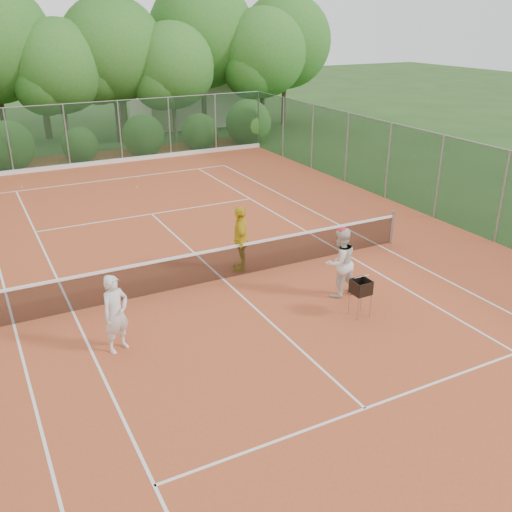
{
  "coord_description": "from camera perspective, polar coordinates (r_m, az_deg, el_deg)",
  "views": [
    {
      "loc": [
        -5.85,
        -13.18,
        6.82
      ],
      "look_at": [
        0.4,
        -1.2,
        1.1
      ],
      "focal_mm": 40.0,
      "sensor_mm": 36.0,
      "label": 1
    }
  ],
  "objects": [
    {
      "name": "club_building",
      "position": [
        40.39,
        -5.96,
        15.26
      ],
      "size": [
        8.0,
        5.0,
        3.0
      ],
      "primitive_type": "cube",
      "color": "beige",
      "rests_on": "ground"
    },
    {
      "name": "ball_hopper",
      "position": [
        13.97,
        10.45,
        -3.13
      ],
      "size": [
        0.41,
        0.41,
        0.95
      ],
      "rotation": [
        0.0,
        0.0,
        0.13
      ],
      "color": "gray",
      "rests_on": "clay_court"
    },
    {
      "name": "stray_ball_a",
      "position": [
        26.46,
        -22.37,
        6.39
      ],
      "size": [
        0.07,
        0.07,
        0.07
      ],
      "primitive_type": "sphere",
      "color": "#BCDD33",
      "rests_on": "clay_court"
    },
    {
      "name": "fence_back",
      "position": [
        29.27,
        -15.91,
        11.65
      ],
      "size": [
        18.07,
        0.07,
        3.0
      ],
      "color": "#19381E",
      "rests_on": "clay_court"
    },
    {
      "name": "player_white",
      "position": [
        12.67,
        -13.84,
        -5.61
      ],
      "size": [
        0.77,
        0.65,
        1.78
      ],
      "primitive_type": "imported",
      "rotation": [
        0.0,
        0.0,
        0.42
      ],
      "color": "silver",
      "rests_on": "clay_court"
    },
    {
      "name": "stray_ball_b",
      "position": [
        26.6,
        -11.68,
        7.73
      ],
      "size": [
        0.07,
        0.07,
        0.07
      ],
      "primitive_type": "sphere",
      "color": "#BADA32",
      "rests_on": "clay_court"
    },
    {
      "name": "tropical_treeline",
      "position": [
        34.23,
        -16.18,
        19.25
      ],
      "size": [
        32.1,
        8.49,
        15.03
      ],
      "color": "brown",
      "rests_on": "ground"
    },
    {
      "name": "stray_ball_c",
      "position": [
        25.04,
        -11.82,
        6.77
      ],
      "size": [
        0.07,
        0.07,
        0.07
      ],
      "primitive_type": "sphere",
      "color": "#E2EF37",
      "rests_on": "clay_court"
    },
    {
      "name": "ground",
      "position": [
        15.95,
        -3.29,
        -2.41
      ],
      "size": [
        120.0,
        120.0,
        0.0
      ],
      "primitive_type": "plane",
      "color": "#244418",
      "rests_on": "ground"
    },
    {
      "name": "clay_court",
      "position": [
        15.95,
        -3.29,
        -2.38
      ],
      "size": [
        18.0,
        36.0,
        0.02
      ],
      "primitive_type": "cube",
      "color": "#B34F29",
      "rests_on": "ground"
    },
    {
      "name": "fence_right",
      "position": [
        19.63,
        23.39,
        5.36
      ],
      "size": [
        0.07,
        33.07,
        3.0
      ],
      "color": "#19381E",
      "rests_on": "clay_court"
    },
    {
      "name": "player_center_grp",
      "position": [
        14.82,
        8.4,
        -0.63
      ],
      "size": [
        0.96,
        0.78,
        1.89
      ],
      "color": "silver",
      "rests_on": "clay_court"
    },
    {
      "name": "court_markings",
      "position": [
        15.95,
        -3.29,
        -2.34
      ],
      "size": [
        11.03,
        23.83,
        0.01
      ],
      "color": "white",
      "rests_on": "clay_court"
    },
    {
      "name": "player_yellow",
      "position": [
        16.18,
        -1.54,
        1.75
      ],
      "size": [
        0.9,
        1.21,
        1.91
      ],
      "primitive_type": "imported",
      "rotation": [
        0.0,
        0.0,
        -2.01
      ],
      "color": "gold",
      "rests_on": "clay_court"
    },
    {
      "name": "tennis_net",
      "position": [
        15.73,
        -3.33,
        -0.66
      ],
      "size": [
        11.97,
        0.1,
        1.1
      ],
      "color": "gray",
      "rests_on": "clay_court"
    }
  ]
}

